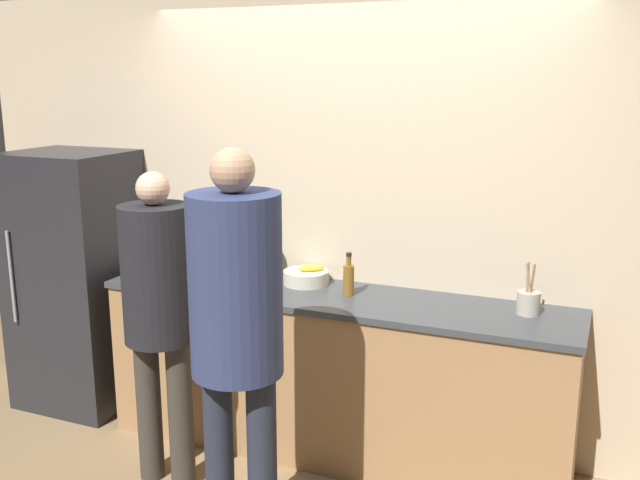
# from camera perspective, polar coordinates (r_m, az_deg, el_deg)

# --- Properties ---
(ground_plane) EXTENTS (14.00, 14.00, 0.00)m
(ground_plane) POSITION_cam_1_polar(r_m,az_deg,el_deg) (4.04, -0.81, -18.56)
(ground_plane) COLOR #8C704C
(wall_back) EXTENTS (5.20, 0.06, 2.60)m
(wall_back) POSITION_cam_1_polar(r_m,az_deg,el_deg) (4.12, 2.73, 1.59)
(wall_back) COLOR #C6B293
(wall_back) RESTS_ON ground_plane
(counter) EXTENTS (2.65, 0.62, 0.94)m
(counter) POSITION_cam_1_polar(r_m,az_deg,el_deg) (4.11, 1.15, -10.59)
(counter) COLOR #9E754C
(counter) RESTS_ON ground_plane
(refrigerator) EXTENTS (0.71, 0.65, 1.66)m
(refrigerator) POSITION_cam_1_polar(r_m,az_deg,el_deg) (4.87, -18.88, -3.04)
(refrigerator) COLOR #232328
(refrigerator) RESTS_ON ground_plane
(person_left) EXTENTS (0.36, 0.36, 1.66)m
(person_left) POSITION_cam_1_polar(r_m,az_deg,el_deg) (3.70, -12.77, -4.88)
(person_left) COLOR #38332D
(person_left) RESTS_ON ground_plane
(person_center) EXTENTS (0.39, 0.39, 1.84)m
(person_center) POSITION_cam_1_polar(r_m,az_deg,el_deg) (3.02, -6.70, -6.16)
(person_center) COLOR #232838
(person_center) RESTS_ON ground_plane
(fruit_bowl) EXTENTS (0.26, 0.26, 0.12)m
(fruit_bowl) POSITION_cam_1_polar(r_m,az_deg,el_deg) (4.11, -1.11, -2.97)
(fruit_bowl) COLOR beige
(fruit_bowl) RESTS_ON counter
(utensil_crock) EXTENTS (0.12, 0.12, 0.27)m
(utensil_crock) POSITION_cam_1_polar(r_m,az_deg,el_deg) (3.75, 16.33, -4.77)
(utensil_crock) COLOR #ADA393
(utensil_crock) RESTS_ON counter
(bottle_amber) EXTENTS (0.06, 0.06, 0.24)m
(bottle_amber) POSITION_cam_1_polar(r_m,az_deg,el_deg) (3.89, 2.30, -3.11)
(bottle_amber) COLOR brown
(bottle_amber) RESTS_ON counter
(cup_blue) EXTENTS (0.08, 0.08, 0.09)m
(cup_blue) POSITION_cam_1_polar(r_m,az_deg,el_deg) (4.34, -5.91, -2.17)
(cup_blue) COLOR #335184
(cup_blue) RESTS_ON counter
(potted_plant) EXTENTS (0.13, 0.13, 0.24)m
(potted_plant) POSITION_cam_1_polar(r_m,az_deg,el_deg) (4.25, -4.26, -1.24)
(potted_plant) COLOR #9E6042
(potted_plant) RESTS_ON counter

